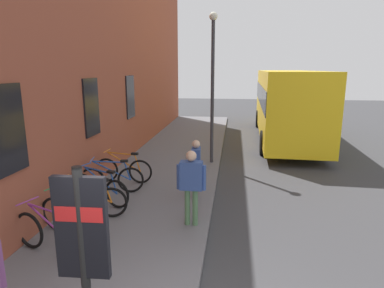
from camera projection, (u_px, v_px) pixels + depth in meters
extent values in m
plane|color=#38383A|center=(250.00, 189.00, 9.65)|extent=(60.00, 60.00, 0.00)
cube|color=slate|center=(171.00, 165.00, 11.92)|extent=(24.00, 3.50, 0.12)
cube|color=brown|center=(120.00, 42.00, 12.17)|extent=(22.00, 0.60, 8.85)
cube|color=black|center=(7.00, 130.00, 5.81)|extent=(0.90, 0.06, 1.60)
cube|color=black|center=(91.00, 107.00, 9.19)|extent=(0.90, 0.06, 1.60)
cube|color=black|center=(130.00, 97.00, 12.58)|extent=(0.90, 0.06, 1.60)
torus|color=black|center=(29.00, 230.00, 6.20)|extent=(0.28, 0.70, 0.72)
torus|color=black|center=(71.00, 243.00, 5.76)|extent=(0.28, 0.70, 0.72)
cylinder|color=#8C338C|center=(49.00, 223.00, 5.91)|extent=(0.36, 0.98, 0.58)
cylinder|color=#8C338C|center=(44.00, 209.00, 5.88)|extent=(0.30, 0.82, 0.09)
cylinder|color=#8C338C|center=(66.00, 229.00, 5.73)|extent=(0.09, 0.19, 0.51)
cube|color=black|center=(62.00, 213.00, 5.70)|extent=(0.16, 0.22, 0.06)
cylinder|color=#8C338C|center=(28.00, 201.00, 6.05)|extent=(0.46, 0.17, 0.02)
torus|color=black|center=(55.00, 214.00, 6.91)|extent=(0.28, 0.70, 0.72)
torus|color=black|center=(94.00, 224.00, 6.48)|extent=(0.28, 0.70, 0.72)
cylinder|color=#267F3F|center=(73.00, 206.00, 6.62)|extent=(0.34, 0.98, 0.58)
cylinder|color=#267F3F|center=(69.00, 194.00, 6.60)|extent=(0.29, 0.82, 0.09)
cylinder|color=#267F3F|center=(90.00, 211.00, 6.45)|extent=(0.09, 0.19, 0.51)
cube|color=black|center=(86.00, 197.00, 6.42)|extent=(0.16, 0.22, 0.06)
cylinder|color=#267F3F|center=(54.00, 187.00, 6.76)|extent=(0.46, 0.17, 0.02)
torus|color=black|center=(65.00, 203.00, 7.47)|extent=(0.18, 0.72, 0.72)
torus|color=black|center=(112.00, 202.00, 7.50)|extent=(0.18, 0.72, 0.72)
cylinder|color=orange|center=(89.00, 191.00, 7.42)|extent=(0.20, 1.01, 0.58)
cylinder|color=orange|center=(85.00, 181.00, 7.36)|extent=(0.17, 0.85, 0.09)
cylinder|color=orange|center=(108.00, 192.00, 7.44)|extent=(0.07, 0.19, 0.51)
cube|color=black|center=(104.00, 180.00, 7.38)|extent=(0.13, 0.21, 0.06)
cylinder|color=orange|center=(65.00, 178.00, 7.33)|extent=(0.48, 0.10, 0.02)
torus|color=black|center=(84.00, 187.00, 8.47)|extent=(0.29, 0.70, 0.72)
torus|color=black|center=(117.00, 194.00, 8.01)|extent=(0.29, 0.70, 0.72)
cylinder|color=#1E4CA5|center=(100.00, 180.00, 8.17)|extent=(0.37, 0.97, 0.58)
cylinder|color=#1E4CA5|center=(97.00, 170.00, 8.14)|extent=(0.31, 0.82, 0.09)
cylinder|color=#1E4CA5|center=(114.00, 184.00, 7.99)|extent=(0.09, 0.19, 0.51)
cube|color=black|center=(111.00, 172.00, 7.95)|extent=(0.16, 0.22, 0.06)
cylinder|color=#1E4CA5|center=(84.00, 165.00, 8.31)|extent=(0.46, 0.18, 0.02)
torus|color=black|center=(92.00, 181.00, 8.96)|extent=(0.20, 0.72, 0.72)
torus|color=black|center=(131.00, 180.00, 9.03)|extent=(0.20, 0.72, 0.72)
cylinder|color=#1E4CA5|center=(112.00, 171.00, 8.94)|extent=(0.23, 1.01, 0.58)
cylinder|color=#1E4CA5|center=(108.00, 162.00, 8.87)|extent=(0.20, 0.84, 0.09)
cylinder|color=#1E4CA5|center=(128.00, 171.00, 8.97)|extent=(0.07, 0.19, 0.51)
cube|color=black|center=(124.00, 161.00, 8.90)|extent=(0.14, 0.22, 0.06)
cylinder|color=#1E4CA5|center=(92.00, 159.00, 8.83)|extent=(0.48, 0.11, 0.02)
torus|color=black|center=(107.00, 170.00, 9.92)|extent=(0.09, 0.72, 0.72)
torus|color=black|center=(140.00, 172.00, 9.76)|extent=(0.09, 0.72, 0.72)
cylinder|color=orange|center=(124.00, 162.00, 9.77)|extent=(0.07, 1.02, 0.58)
cylinder|color=orange|center=(121.00, 154.00, 9.73)|extent=(0.07, 0.85, 0.09)
cylinder|color=orange|center=(138.00, 163.00, 9.71)|extent=(0.04, 0.19, 0.51)
cube|color=black|center=(135.00, 154.00, 9.66)|extent=(0.11, 0.20, 0.06)
cylinder|color=orange|center=(107.00, 151.00, 9.78)|extent=(0.48, 0.04, 0.02)
cylinder|color=black|center=(85.00, 276.00, 3.47)|extent=(0.10, 0.10, 2.40)
cube|color=black|center=(81.00, 228.00, 3.35)|extent=(0.10, 0.55, 1.10)
cube|color=red|center=(80.00, 213.00, 3.31)|extent=(0.11, 0.50, 0.16)
cube|color=yellow|center=(286.00, 102.00, 16.22)|extent=(10.58, 2.86, 3.00)
cube|color=black|center=(287.00, 95.00, 16.14)|extent=(10.37, 2.89, 0.90)
cylinder|color=black|center=(325.00, 145.00, 13.10)|extent=(1.01, 0.28, 1.00)
cylinder|color=black|center=(263.00, 143.00, 13.48)|extent=(1.01, 0.28, 1.00)
cylinder|color=black|center=(299.00, 120.00, 19.57)|extent=(1.01, 0.28, 1.00)
cylinder|color=black|center=(258.00, 119.00, 19.95)|extent=(1.01, 0.28, 1.00)
cylinder|color=#4C724C|center=(187.00, 207.00, 7.14)|extent=(0.12, 0.12, 0.82)
cylinder|color=#4C724C|center=(195.00, 207.00, 7.12)|extent=(0.12, 0.12, 0.82)
cube|color=#334C8C|center=(191.00, 175.00, 6.97)|extent=(0.24, 0.48, 0.61)
sphere|color=#D8AD8C|center=(191.00, 156.00, 6.88)|extent=(0.22, 0.22, 0.22)
cylinder|color=#334C8C|center=(179.00, 177.00, 7.02)|extent=(0.10, 0.10, 0.55)
cylinder|color=#334C8C|center=(204.00, 178.00, 6.95)|extent=(0.10, 0.10, 0.55)
cylinder|color=brown|center=(196.00, 182.00, 8.79)|extent=(0.11, 0.11, 0.76)
cylinder|color=brown|center=(196.00, 184.00, 8.64)|extent=(0.11, 0.11, 0.76)
cube|color=#334C8C|center=(196.00, 159.00, 8.56)|extent=(0.45, 0.24, 0.57)
sphere|color=#D8AD8C|center=(196.00, 144.00, 8.48)|extent=(0.21, 0.21, 0.21)
cylinder|color=#334C8C|center=(197.00, 158.00, 8.82)|extent=(0.09, 0.09, 0.51)
cylinder|color=#334C8C|center=(195.00, 163.00, 8.33)|extent=(0.09, 0.09, 0.51)
cylinder|color=#333338|center=(212.00, 94.00, 11.51)|extent=(0.12, 0.12, 4.91)
sphere|color=silver|center=(213.00, 16.00, 10.94)|extent=(0.28, 0.28, 0.28)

